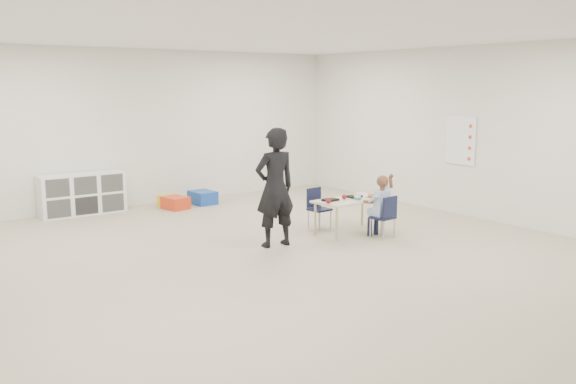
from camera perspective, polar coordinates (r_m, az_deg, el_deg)
room at (r=7.38m, az=0.02°, el=4.06°), size 9.00×9.02×2.80m
table at (r=9.04m, az=5.83°, el=-2.21°), size 1.16×0.64×0.51m
chair_near at (r=8.81m, az=8.85°, el=-2.28°), size 0.32×0.30×0.61m
chair_far at (r=9.28m, az=2.97°, el=-1.56°), size 0.32×0.30×0.61m
child at (r=8.78m, az=8.88°, el=-1.16°), size 0.44×0.44×0.97m
lunch_tray_near at (r=9.12m, az=6.19°, el=-0.40°), size 0.23×0.18×0.03m
lunch_tray_far at (r=8.82m, az=3.98°, el=-0.73°), size 0.23×0.18×0.03m
milk_carton at (r=8.89m, az=6.52°, el=-0.45°), size 0.08×0.08×0.10m
bread_roll at (r=9.14m, az=7.73°, el=-0.29°), size 0.09×0.09×0.07m
apple_near at (r=8.95m, az=5.28°, el=-0.45°), size 0.07×0.07×0.07m
apple_far at (r=8.61m, az=3.80°, el=-0.84°), size 0.07×0.07×0.07m
cubby_shelf at (r=10.84m, az=-18.68°, el=-0.17°), size 1.40×0.40×0.70m
rules_poster at (r=10.59m, az=15.84°, el=4.66°), size 0.02×0.60×0.80m
adult at (r=8.16m, az=-1.23°, el=0.41°), size 0.61×0.42×1.61m
bin_red at (r=10.95m, az=-10.48°, el=-1.00°), size 0.42×0.50×0.22m
bin_yellow at (r=11.08m, az=-10.82°, el=-0.88°), size 0.41×0.49×0.22m
bin_blue at (r=11.33m, az=-7.99°, el=-0.51°), size 0.41×0.51×0.24m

